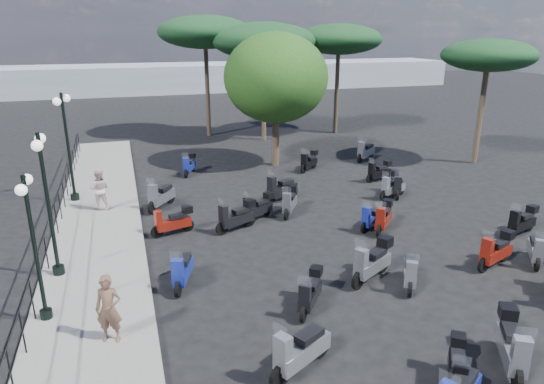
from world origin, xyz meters
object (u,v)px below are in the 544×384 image
object	(u,v)px
scooter_8	(310,293)
pine_1	(339,39)
pedestrian_far	(100,189)
scooter_16	(281,189)
woman	(109,309)
scooter_20	(496,251)
scooter_15	(384,218)
broadleaf_tree	(276,78)
lamp_post_1	(47,196)
scooter_18	(512,346)
scooter_26	(536,251)
scooter_28	(392,188)
pine_0	(263,41)
scooter_3	(173,222)
scooter_17	(309,162)
scooter_1	(300,352)
scooter_7	(372,262)
lamp_post_0	(34,240)
scooter_4	(236,217)
scooter_6	(457,370)
pine_3	(489,56)
scooter_11	(189,165)
scooter_10	(258,208)
scooter_22	(396,185)
scooter_5	(161,197)
scooter_14	(410,273)
scooter_29	(365,152)
lamp_post_2	(67,140)
scooter_2	(182,271)
scooter_21	(372,218)
scooter_27	(522,222)

from	to	relation	value
scooter_8	pine_1	bearing A→B (deg)	-79.30
pedestrian_far	scooter_16	bearing A→B (deg)	-172.07
woman	scooter_20	distance (m)	11.11
scooter_15	broadleaf_tree	size ratio (longest dim) A/B	0.20
lamp_post_1	scooter_18	world-z (taller)	lamp_post_1
scooter_26	scooter_28	xyz separation A→B (m)	(-0.99, 6.72, 0.01)
pine_0	woman	bearing A→B (deg)	-115.53
scooter_3	scooter_17	size ratio (longest dim) A/B	1.20
scooter_1	pine_0	world-z (taller)	pine_0
pedestrian_far	scooter_26	world-z (taller)	pedestrian_far
scooter_7	broadleaf_tree	xyz separation A→B (m)	(1.19, 12.71, 3.96)
scooter_8	broadleaf_tree	size ratio (longest dim) A/B	0.20
lamp_post_0	scooter_3	distance (m)	6.06
scooter_4	scooter_18	distance (m)	9.79
scooter_6	pine_3	world-z (taller)	pine_3
pine_0	pine_3	xyz separation A→B (m)	(9.22, -8.85, -0.59)
scooter_11	woman	bearing A→B (deg)	99.03
scooter_10	pine_1	xyz separation A→B (m)	(9.55, 14.03, 5.74)
scooter_20	pine_1	xyz separation A→B (m)	(3.74, 19.87, 5.71)
scooter_1	scooter_6	size ratio (longest dim) A/B	1.29
woman	scooter_10	distance (m)	8.35
scooter_15	lamp_post_1	bearing A→B (deg)	44.18
pedestrian_far	scooter_22	distance (m)	12.21
scooter_6	scooter_15	world-z (taller)	scooter_15
scooter_5	scooter_14	size ratio (longest dim) A/B	1.08
pedestrian_far	pine_1	xyz separation A→B (m)	(15.21, 11.50, 5.25)
scooter_6	scooter_29	world-z (taller)	scooter_29
scooter_18	scooter_26	size ratio (longest dim) A/B	1.29
scooter_20	scooter_11	bearing A→B (deg)	10.01
scooter_1	scooter_15	distance (m)	8.30
lamp_post_2	pedestrian_far	world-z (taller)	lamp_post_2
pedestrian_far	scooter_16	size ratio (longest dim) A/B	0.96
pedestrian_far	scooter_22	bearing A→B (deg)	-173.63
lamp_post_1	scooter_4	xyz separation A→B (m)	(5.72, 1.94, -2.00)
scooter_10	scooter_18	bearing A→B (deg)	169.34
lamp_post_2	scooter_2	bearing A→B (deg)	-52.57
scooter_21	scooter_26	bearing A→B (deg)	-170.01
lamp_post_2	lamp_post_0	bearing A→B (deg)	-75.21
lamp_post_2	scooter_27	xyz separation A→B (m)	(15.12, -8.16, -2.16)
scooter_5	scooter_8	xyz separation A→B (m)	(2.96, -8.68, -0.04)
scooter_14	scooter_22	bearing A→B (deg)	-87.42
scooter_14	scooter_1	bearing A→B (deg)	61.20
lamp_post_1	scooter_10	distance (m)	7.55
scooter_2	scooter_21	world-z (taller)	scooter_2
scooter_3	scooter_18	distance (m)	11.08
lamp_post_2	scooter_11	bearing A→B (deg)	43.80
lamp_post_0	scooter_22	size ratio (longest dim) A/B	2.41
scooter_20	broadleaf_tree	world-z (taller)	broadleaf_tree
scooter_8	scooter_14	world-z (taller)	scooter_14
lamp_post_2	pine_1	bearing A→B (deg)	46.82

